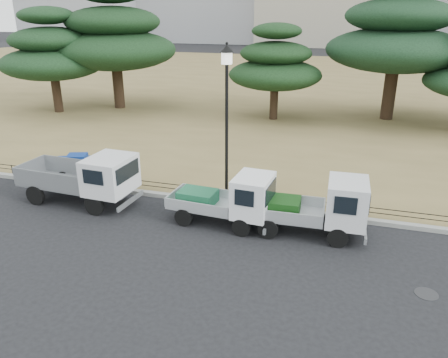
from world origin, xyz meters
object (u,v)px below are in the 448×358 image
(truck_kei_rear, at_px, (317,207))
(truck_kei_front, at_px, (229,199))
(street_lamp, at_px, (227,99))
(tarp_pile, at_px, (75,168))
(truck_large, at_px, (84,176))

(truck_kei_rear, bearing_deg, truck_kei_front, -179.01)
(street_lamp, bearing_deg, tarp_pile, 177.77)
(truck_kei_rear, xyz_separation_m, street_lamp, (-3.52, 1.59, 3.01))
(truck_large, distance_m, street_lamp, 6.12)
(truck_kei_rear, bearing_deg, tarp_pile, 167.95)
(truck_kei_rear, distance_m, tarp_pile, 10.58)
(truck_kei_front, bearing_deg, truck_kei_rear, 6.83)
(truck_kei_rear, height_order, street_lamp, street_lamp)
(truck_large, bearing_deg, truck_kei_rear, 3.17)
(street_lamp, height_order, tarp_pile, street_lamp)
(tarp_pile, bearing_deg, truck_kei_rear, -10.11)
(truck_large, height_order, street_lamp, street_lamp)
(truck_kei_front, distance_m, street_lamp, 3.56)
(truck_kei_front, bearing_deg, truck_large, -177.49)
(truck_kei_front, relative_size, truck_kei_rear, 0.96)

